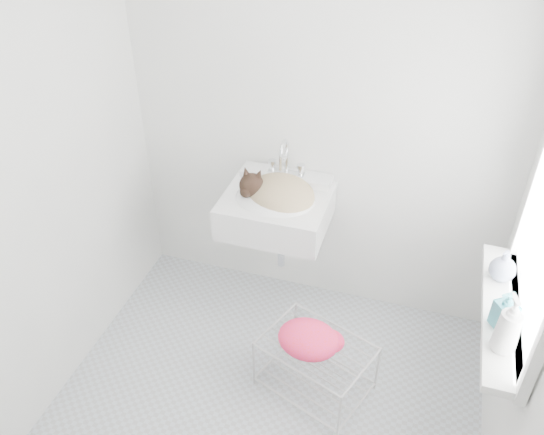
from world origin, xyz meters
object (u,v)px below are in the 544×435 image
(wire_rack, at_px, (315,367))
(bottle_b, at_px, (501,325))
(sink, at_px, (276,196))
(cat, at_px, (278,192))
(bottle_a, at_px, (501,348))
(bottle_c, at_px, (500,278))

(wire_rack, relative_size, bottle_b, 2.97)
(sink, relative_size, cat, 1.39)
(cat, relative_size, wire_rack, 0.77)
(cat, xyz_separation_m, bottle_b, (1.15, -0.63, -0.04))
(sink, xyz_separation_m, bottle_a, (1.17, -0.77, 0.00))
(sink, relative_size, bottle_c, 3.80)
(cat, relative_size, bottle_a, 1.90)
(bottle_b, bearing_deg, cat, 151.48)
(wire_rack, height_order, bottle_c, bottle_c)
(bottle_a, relative_size, bottle_c, 1.43)
(cat, height_order, bottle_b, cat)
(bottle_b, bearing_deg, wire_rack, 170.76)
(cat, distance_m, bottle_c, 1.20)
(sink, relative_size, bottle_b, 3.19)
(wire_rack, relative_size, bottle_a, 2.47)
(wire_rack, height_order, bottle_b, bottle_b)
(cat, distance_m, bottle_a, 1.38)
(cat, distance_m, bottle_b, 1.31)
(cat, height_order, wire_rack, cat)
(wire_rack, bearing_deg, cat, 126.35)
(wire_rack, bearing_deg, bottle_b, -9.24)
(bottle_c, bearing_deg, cat, 164.50)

